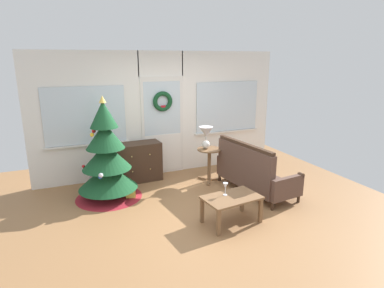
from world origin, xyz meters
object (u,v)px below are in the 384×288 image
dresser_cabinet (138,162)px  side_table (209,158)px  gift_box (130,193)px  christmas_tree (107,162)px  table_lamp (206,135)px  coffee_table (232,201)px  settee_sofa (252,173)px  wine_glass (225,186)px

dresser_cabinet → side_table: bearing=-24.5°
side_table → gift_box: 1.71m
dresser_cabinet → side_table: size_ratio=1.36×
christmas_tree → table_lamp: 1.95m
coffee_table → gift_box: coffee_table is taller
coffee_table → gift_box: size_ratio=5.26×
side_table → coffee_table: (-0.42, -1.66, -0.13)m
christmas_tree → dresser_cabinet: (0.69, 0.62, -0.28)m
side_table → coffee_table: bearing=-104.3°
coffee_table → side_table: bearing=75.7°
gift_box → settee_sofa: bearing=-15.3°
christmas_tree → wine_glass: christmas_tree is taller
christmas_tree → side_table: (1.99, 0.03, -0.19)m
christmas_tree → wine_glass: size_ratio=9.29×
dresser_cabinet → gift_box: 0.92m
wine_glass → christmas_tree: bearing=134.2°
dresser_cabinet → wine_glass: dresser_cabinet is taller
christmas_tree → dresser_cabinet: 0.96m
wine_glass → gift_box: 1.86m
settee_sofa → wine_glass: bearing=-141.3°
wine_glass → gift_box: size_ratio=1.14×
wine_glass → gift_box: (-1.17, 1.37, -0.47)m
christmas_tree → settee_sofa: size_ratio=1.06×
table_lamp → wine_glass: table_lamp is taller
table_lamp → dresser_cabinet: bearing=156.0°
settee_sofa → side_table: settee_sofa is taller
side_table → table_lamp: size_ratio=1.54×
table_lamp → coffee_table: (-0.36, -1.70, -0.61)m
settee_sofa → table_lamp: size_ratio=3.88×
wine_glass → settee_sofa: bearing=38.7°
dresser_cabinet → wine_glass: 2.32m
dresser_cabinet → settee_sofa: 2.26m
table_lamp → christmas_tree: bearing=-178.0°
christmas_tree → side_table: bearing=0.7°
christmas_tree → gift_box: bearing=-27.8°
table_lamp → wine_glass: bearing=-104.8°
coffee_table → gift_box: (-1.23, 1.46, -0.27)m
side_table → wine_glass: (-0.49, -1.57, 0.08)m
christmas_tree → table_lamp: (1.93, 0.07, 0.29)m
christmas_tree → settee_sofa: 2.61m
side_table → gift_box: (-1.65, -0.20, -0.40)m
gift_box → coffee_table: bearing=-49.8°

